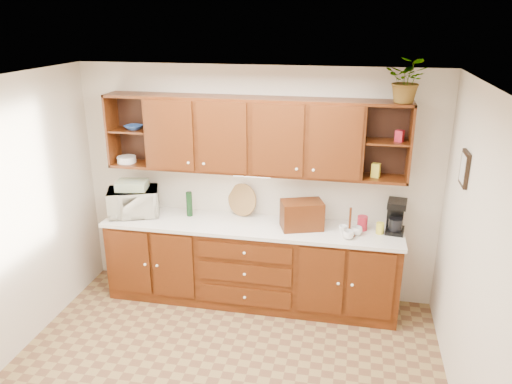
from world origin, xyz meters
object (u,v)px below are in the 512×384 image
at_px(microwave, 134,202).
at_px(coffee_maker, 396,216).
at_px(potted_plant, 408,80).
at_px(bread_box, 302,215).

relative_size(microwave, coffee_maker, 1.57).
xyz_separation_m(coffee_maker, potted_plant, (-0.02, -0.03, 1.40)).
xyz_separation_m(microwave, bread_box, (1.91, -0.00, -0.00)).
relative_size(microwave, bread_box, 1.28).
bearing_deg(microwave, coffee_maker, -19.24).
bearing_deg(bread_box, potted_plant, -14.43).
bearing_deg(potted_plant, bread_box, -175.18).
height_order(bread_box, coffee_maker, coffee_maker).
bearing_deg(bread_box, coffee_maker, -12.95).
bearing_deg(coffee_maker, microwave, -170.25).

